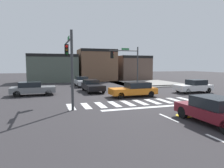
% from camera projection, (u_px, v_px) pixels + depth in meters
% --- Properties ---
extents(ground_plane, '(120.00, 120.00, 0.00)m').
position_uv_depth(ground_plane, '(116.00, 95.00, 21.05)').
color(ground_plane, '#302D30').
extents(crosswalk_near, '(10.96, 2.40, 0.01)m').
position_uv_depth(crosswalk_near, '(134.00, 103.00, 16.80)').
color(crosswalk_near, silver).
rests_on(crosswalk_near, ground_plane).
extents(bike_detector_marking, '(1.03, 1.03, 0.01)m').
position_uv_depth(bike_detector_marking, '(184.00, 116.00, 12.57)').
color(bike_detector_marking, yellow).
rests_on(bike_detector_marking, ground_plane).
extents(curb_corner_northeast, '(10.00, 10.60, 0.15)m').
position_uv_depth(curb_corner_northeast, '(146.00, 84.00, 32.59)').
color(curb_corner_northeast, gray).
rests_on(curb_corner_northeast, ground_plane).
extents(storefront_row, '(23.40, 5.65, 6.04)m').
position_uv_depth(storefront_row, '(92.00, 67.00, 38.99)').
color(storefront_row, '#4C564C').
rests_on(storefront_row, ground_plane).
extents(traffic_signal_northeast, '(4.21, 0.32, 5.60)m').
position_uv_depth(traffic_signal_northeast, '(127.00, 60.00, 27.45)').
color(traffic_signal_northeast, '#383A3D').
rests_on(traffic_signal_northeast, ground_plane).
extents(traffic_signal_southwest, '(0.32, 4.23, 5.54)m').
position_uv_depth(traffic_signal_southwest, '(69.00, 57.00, 15.23)').
color(traffic_signal_southwest, '#383A3D').
rests_on(traffic_signal_southwest, ground_plane).
extents(car_gray, '(4.36, 1.92, 1.39)m').
position_uv_depth(car_gray, '(33.00, 88.00, 20.77)').
color(car_gray, slate).
rests_on(car_gray, ground_plane).
extents(car_white, '(4.12, 1.86, 1.46)m').
position_uv_depth(car_white, '(194.00, 86.00, 22.83)').
color(car_white, white).
rests_on(car_white, ground_plane).
extents(car_silver, '(1.83, 4.61, 1.41)m').
position_uv_depth(car_silver, '(82.00, 81.00, 29.41)').
color(car_silver, '#B7BABF').
rests_on(car_silver, ground_plane).
extents(car_maroon, '(1.83, 4.58, 1.47)m').
position_uv_depth(car_maroon, '(215.00, 111.00, 10.70)').
color(car_maroon, maroon).
rests_on(car_maroon, ground_plane).
extents(car_orange, '(4.60, 1.82, 1.42)m').
position_uv_depth(car_orange, '(134.00, 89.00, 19.93)').
color(car_orange, orange).
rests_on(car_orange, ground_plane).
extents(car_black, '(1.89, 4.73, 1.35)m').
position_uv_depth(car_black, '(92.00, 85.00, 23.73)').
color(car_black, black).
rests_on(car_black, ground_plane).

